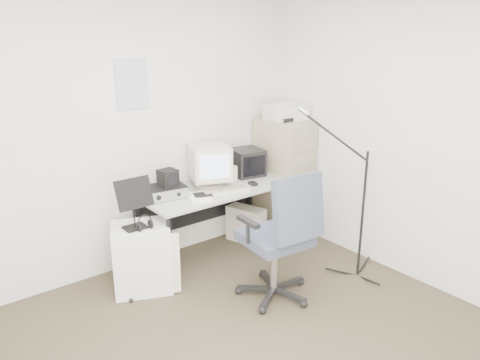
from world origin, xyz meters
TOP-DOWN VIEW (x-y plane):
  - floor at (0.00, 0.00)m, footprint 3.60×3.60m
  - wall_back at (0.00, 1.80)m, footprint 3.60×0.02m
  - wall_right at (1.80, 0.00)m, footprint 0.02×3.60m
  - wall_calendar at (-0.02, 1.79)m, footprint 0.30×0.02m
  - filing_cabinet at (1.58, 1.48)m, footprint 0.40×0.60m
  - printer at (1.58, 1.46)m, footprint 0.46×0.35m
  - desk at (0.63, 1.45)m, footprint 1.50×0.70m
  - crt_monitor at (0.63, 1.53)m, footprint 0.48×0.50m
  - crt_tv at (1.15, 1.59)m, footprint 0.36×0.38m
  - desk_speaker at (0.88, 1.51)m, footprint 0.10×0.10m
  - keyboard at (0.63, 1.29)m, footprint 0.50×0.25m
  - mouse at (0.98, 1.28)m, footprint 0.07×0.11m
  - radio_receiver at (0.11, 1.52)m, footprint 0.41×0.32m
  - radio_speaker at (0.13, 1.49)m, footprint 0.17×0.16m
  - papers at (0.35, 1.30)m, footprint 0.28×0.32m
  - pc_tower at (1.09, 1.52)m, footprint 0.30×0.45m
  - office_chair at (0.57, 0.51)m, footprint 0.71×0.71m
  - side_cart at (-0.26, 1.32)m, footprint 0.61×0.56m
  - music_stand at (-0.31, 1.29)m, footprint 0.34×0.24m
  - headphones at (-0.26, 1.21)m, footprint 0.18×0.18m
  - mic_stand at (1.44, 0.28)m, footprint 0.03×0.03m

SIDE VIEW (x-z plane):
  - floor at x=0.00m, z-range -0.01..0.00m
  - pc_tower at x=1.09m, z-range 0.00..0.39m
  - side_cart at x=-0.26m, z-range 0.00..0.61m
  - desk at x=0.63m, z-range 0.00..0.73m
  - office_chair at x=0.57m, z-range 0.00..1.14m
  - filing_cabinet at x=1.58m, z-range 0.00..1.30m
  - headphones at x=-0.26m, z-range 0.64..0.66m
  - papers at x=0.35m, z-range 0.73..0.75m
  - keyboard at x=0.63m, z-range 0.73..0.76m
  - mouse at x=0.98m, z-range 0.73..0.76m
  - radio_receiver at x=0.11m, z-range 0.73..0.84m
  - mic_stand at x=1.44m, z-range 0.00..1.58m
  - desk_speaker at x=0.88m, z-range 0.73..0.89m
  - music_stand at x=-0.31m, z-range 0.61..1.06m
  - crt_tv at x=1.15m, z-range 0.73..1.01m
  - radio_speaker at x=0.13m, z-range 0.84..0.99m
  - crt_monitor at x=0.63m, z-range 0.73..1.14m
  - wall_back at x=0.00m, z-range 0.00..2.50m
  - wall_right at x=1.80m, z-range 0.00..2.50m
  - printer at x=1.58m, z-range 1.30..1.46m
  - wall_calendar at x=-0.02m, z-range 1.53..1.97m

